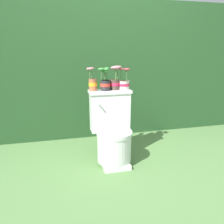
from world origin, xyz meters
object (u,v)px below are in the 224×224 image
object	(u,v)px
toilet	(112,132)
potted_plant_midright	(124,83)
potted_plant_left	(93,83)
potted_plant_midleft	(105,83)
potted_plant_middle	(115,79)

from	to	relation	value
toilet	potted_plant_midright	bearing A→B (deg)	39.94
potted_plant_midright	potted_plant_left	bearing A→B (deg)	-179.70
toilet	potted_plant_midleft	xyz separation A→B (m)	(-0.05, 0.11, 0.50)
potted_plant_midleft	potted_plant_midright	distance (m)	0.21
toilet	potted_plant_middle	xyz separation A→B (m)	(0.06, 0.13, 0.53)
toilet	potted_plant_middle	distance (m)	0.55
toilet	potted_plant_midleft	distance (m)	0.51
potted_plant_midleft	toilet	bearing A→B (deg)	-66.45
toilet	potted_plant_midright	xyz separation A→B (m)	(0.16, 0.13, 0.48)
potted_plant_midleft	potted_plant_middle	world-z (taller)	potted_plant_middle
potted_plant_middle	toilet	bearing A→B (deg)	-115.54
potted_plant_left	toilet	bearing A→B (deg)	-36.70
toilet	potted_plant_middle	world-z (taller)	potted_plant_middle
potted_plant_midleft	potted_plant_midright	xyz separation A→B (m)	(0.21, 0.02, -0.01)
potted_plant_left	potted_plant_middle	bearing A→B (deg)	-0.28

